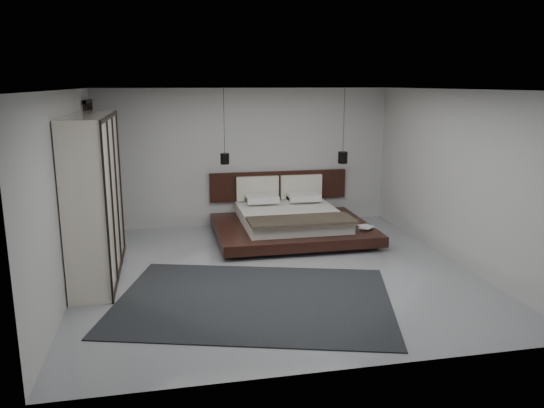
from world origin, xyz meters
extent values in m
plane|color=gray|center=(0.00, 0.00, 0.00)|extent=(6.00, 6.00, 0.00)
plane|color=white|center=(0.00, 0.00, 2.80)|extent=(6.00, 6.00, 0.00)
plane|color=#AFAFAD|center=(0.00, 3.00, 1.40)|extent=(6.00, 0.00, 6.00)
plane|color=#AFAFAD|center=(0.00, -3.00, 1.40)|extent=(6.00, 0.00, 6.00)
plane|color=#AFAFAD|center=(-3.00, 0.00, 1.40)|extent=(0.00, 6.00, 6.00)
plane|color=#AFAFAD|center=(3.00, 0.00, 1.40)|extent=(0.00, 6.00, 6.00)
cube|color=black|center=(-2.95, 2.45, 1.30)|extent=(0.05, 0.90, 2.60)
cube|color=black|center=(0.68, 1.75, 0.04)|extent=(2.28, 1.86, 0.08)
cube|color=black|center=(0.68, 1.75, 0.18)|extent=(2.90, 2.38, 0.19)
cube|color=silver|center=(0.68, 1.88, 0.38)|extent=(1.86, 2.07, 0.23)
cube|color=black|center=(0.68, 1.08, 0.52)|extent=(1.88, 0.72, 0.05)
cube|color=silver|center=(0.25, 2.68, 0.56)|extent=(0.64, 0.41, 0.12)
cube|color=silver|center=(1.12, 2.68, 0.56)|extent=(0.64, 0.41, 0.12)
cube|color=silver|center=(0.25, 2.54, 0.62)|extent=(0.64, 0.41, 0.12)
cube|color=silver|center=(1.12, 2.54, 0.62)|extent=(0.64, 0.41, 0.12)
cube|color=black|center=(0.68, 2.96, 0.80)|extent=(2.90, 0.08, 0.60)
cube|color=beige|center=(0.22, 2.87, 0.77)|extent=(0.88, 0.10, 0.50)
cube|color=beige|center=(1.15, 2.87, 0.77)|extent=(0.88, 0.10, 0.50)
imported|color=#99724C|center=(1.87, 1.23, 0.28)|extent=(0.28, 0.34, 0.03)
imported|color=#99724C|center=(1.85, 1.20, 0.31)|extent=(0.34, 0.35, 0.02)
cylinder|color=black|center=(-0.51, 2.37, 2.19)|extent=(0.01, 0.01, 1.22)
cylinder|color=black|center=(-0.51, 2.37, 1.47)|extent=(0.17, 0.17, 0.21)
cylinder|color=#FFE0B2|center=(-0.51, 2.37, 1.39)|extent=(0.13, 0.13, 0.01)
cylinder|color=black|center=(1.87, 2.37, 2.17)|extent=(0.01, 0.01, 1.25)
cylinder|color=black|center=(1.87, 2.37, 1.43)|extent=(0.19, 0.19, 0.23)
cylinder|color=#FFE0B2|center=(1.87, 2.37, 1.33)|extent=(0.14, 0.14, 0.01)
cube|color=white|center=(-2.70, 0.45, 1.22)|extent=(0.56, 2.44, 2.44)
cube|color=black|center=(-2.41, 0.45, 2.41)|extent=(0.03, 2.44, 0.06)
cube|color=black|center=(-2.41, 0.45, 0.03)|extent=(0.03, 2.44, 0.06)
cube|color=black|center=(-2.41, -0.77, 1.22)|extent=(0.03, 0.05, 2.44)
cube|color=black|center=(-2.41, 0.04, 1.22)|extent=(0.03, 0.05, 2.44)
cube|color=black|center=(-2.41, 0.86, 1.22)|extent=(0.03, 0.05, 2.44)
cube|color=black|center=(-2.41, 1.67, 1.22)|extent=(0.03, 0.05, 2.44)
cube|color=black|center=(-0.53, -1.05, 0.01)|extent=(4.28, 3.56, 0.02)
camera|label=1|loc=(-1.65, -7.70, 2.89)|focal=35.00mm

